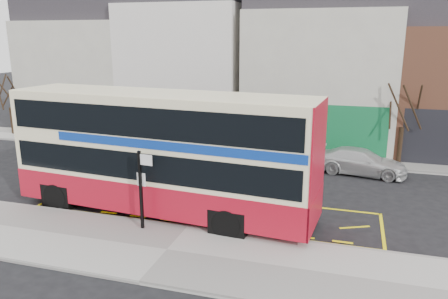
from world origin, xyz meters
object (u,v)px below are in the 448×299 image
(bus_stop_post, at_px, (142,183))
(car_silver, at_px, (100,140))
(street_tree_left, at_px, (7,83))
(car_white, at_px, (361,162))
(double_decker_bus, at_px, (163,152))
(car_grey, at_px, (236,147))
(street_tree_right, at_px, (405,94))

(bus_stop_post, distance_m, car_silver, 13.04)
(street_tree_left, bearing_deg, car_white, -5.56)
(double_decker_bus, bearing_deg, street_tree_left, 153.21)
(car_silver, bearing_deg, double_decker_bus, -128.98)
(car_grey, distance_m, street_tree_left, 17.38)
(car_silver, bearing_deg, car_grey, -79.36)
(double_decker_bus, distance_m, street_tree_left, 19.29)
(street_tree_left, bearing_deg, car_grey, -3.93)
(double_decker_bus, xyz_separation_m, street_tree_right, (9.77, 10.08, 1.40))
(double_decker_bus, bearing_deg, car_silver, 139.35)
(double_decker_bus, relative_size, car_silver, 3.45)
(car_silver, relative_size, car_grey, 0.92)
(car_silver, distance_m, car_grey, 8.79)
(double_decker_bus, xyz_separation_m, car_silver, (-8.13, 8.23, -1.97))
(car_grey, bearing_deg, car_silver, 75.80)
(bus_stop_post, height_order, car_white, bus_stop_post)
(double_decker_bus, relative_size, street_tree_right, 2.14)
(car_grey, xyz_separation_m, car_white, (7.06, -1.18, 0.01))
(street_tree_left, xyz_separation_m, street_tree_right, (26.19, 0.02, 0.20))
(double_decker_bus, distance_m, car_white, 11.06)
(car_grey, relative_size, car_white, 0.86)
(car_white, bearing_deg, car_grey, 88.78)
(bus_stop_post, relative_size, street_tree_left, 0.53)
(car_white, height_order, street_tree_left, street_tree_left)
(car_grey, xyz_separation_m, street_tree_right, (9.13, 1.19, 3.33))
(street_tree_left, bearing_deg, double_decker_bus, -31.49)
(street_tree_right, bearing_deg, car_silver, -174.11)
(double_decker_bus, height_order, car_white, double_decker_bus)
(street_tree_left, bearing_deg, bus_stop_post, -36.00)
(car_grey, height_order, street_tree_right, street_tree_right)
(car_white, distance_m, street_tree_left, 24.43)
(car_silver, xyz_separation_m, car_grey, (8.77, 0.66, 0.03))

